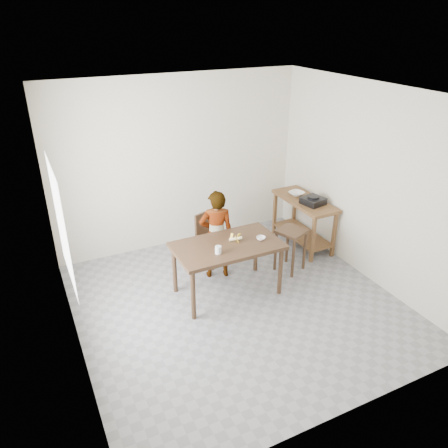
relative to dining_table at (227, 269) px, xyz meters
name	(u,v)px	position (x,y,z in m)	size (l,w,h in m)	color
floor	(237,305)	(0.00, -0.30, -0.40)	(4.00, 4.00, 0.04)	gray
ceiling	(241,92)	(0.00, -0.30, 2.35)	(4.00, 4.00, 0.04)	white
wall_back	(179,163)	(0.00, 1.72, 0.98)	(4.00, 0.04, 2.70)	beige
wall_front	(354,303)	(0.00, -2.32, 0.98)	(4.00, 0.04, 2.70)	beige
wall_left	(61,247)	(-2.02, -0.30, 0.98)	(0.04, 4.00, 2.70)	beige
wall_right	(369,184)	(2.02, -0.30, 0.98)	(0.04, 4.00, 2.70)	beige
window_pane	(61,225)	(-1.97, -0.10, 1.12)	(0.02, 1.10, 1.30)	white
dining_table	(227,269)	(0.00, 0.00, 0.00)	(1.40, 0.80, 0.75)	#3D2919
prep_counter	(303,222)	(1.72, 0.70, 0.03)	(0.50, 1.20, 0.80)	brown
child	(216,235)	(0.06, 0.46, 0.29)	(0.48, 0.32, 1.32)	white
dining_chair	(213,239)	(0.16, 0.82, 0.02)	(0.38, 0.38, 0.79)	#3D2919
stool	(290,250)	(1.10, 0.13, -0.05)	(0.37, 0.37, 0.66)	#3D2919
glass_tumbler	(218,250)	(-0.21, -0.16, 0.43)	(0.08, 0.08, 0.10)	white
small_bowl	(261,238)	(0.46, -0.08, 0.39)	(0.12, 0.12, 0.04)	white
banana	(236,238)	(0.14, 0.04, 0.41)	(0.19, 0.14, 0.07)	yellow
serving_bowl	(297,194)	(1.70, 0.91, 0.45)	(0.24, 0.24, 0.06)	white
gas_burner	(313,201)	(1.73, 0.50, 0.48)	(0.31, 0.31, 0.10)	black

